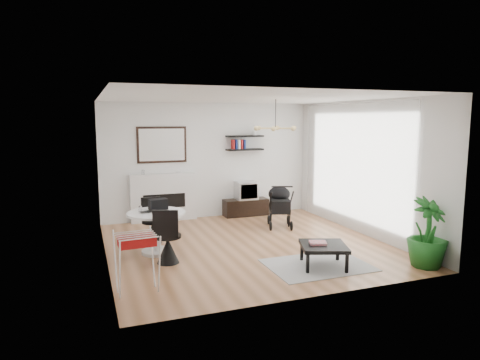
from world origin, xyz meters
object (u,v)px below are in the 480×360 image
object	(u,v)px
dining_table	(157,226)
potted_plant	(428,233)
fireplace	(164,192)
stroller	(280,207)
crt_tv	(246,190)
tv_console	(246,207)
drying_rack	(137,262)
coffee_table	(324,247)

from	to	relation	value
dining_table	potted_plant	distance (m)	4.46
fireplace	stroller	xyz separation A→B (m)	(2.27, -1.37, -0.27)
crt_tv	tv_console	bearing A→B (deg)	159.98
crt_tv	stroller	bearing A→B (deg)	-76.36
fireplace	drying_rack	bearing A→B (deg)	-105.22
fireplace	crt_tv	xyz separation A→B (m)	(1.97, -0.13, -0.07)
stroller	coffee_table	bearing A→B (deg)	-80.63
dining_table	drying_rack	bearing A→B (deg)	-108.07
crt_tv	coffee_table	distance (m)	3.85
crt_tv	fireplace	bearing A→B (deg)	176.35
fireplace	coffee_table	world-z (taller)	fireplace
dining_table	coffee_table	bearing A→B (deg)	-34.51
tv_console	coffee_table	size ratio (longest dim) A/B	1.22
fireplace	stroller	size ratio (longest dim) A/B	2.21
tv_console	potted_plant	size ratio (longest dim) A/B	0.98
drying_rack	tv_console	bearing A→B (deg)	47.76
drying_rack	stroller	xyz separation A→B (m)	(3.35, 2.60, -0.01)
stroller	potted_plant	bearing A→B (deg)	-51.43
fireplace	dining_table	bearing A→B (deg)	-103.19
crt_tv	coffee_table	size ratio (longest dim) A/B	0.55
potted_plant	tv_console	bearing A→B (deg)	107.55
coffee_table	potted_plant	world-z (taller)	potted_plant
tv_console	coffee_table	xyz separation A→B (m)	(-0.16, -3.84, 0.12)
crt_tv	dining_table	size ratio (longest dim) A/B	0.49
fireplace	coffee_table	xyz separation A→B (m)	(1.80, -3.96, -0.36)
dining_table	drying_rack	distance (m)	1.71
stroller	dining_table	bearing A→B (deg)	-141.35
crt_tv	coffee_table	bearing A→B (deg)	-92.49
stroller	tv_console	bearing A→B (deg)	123.64
fireplace	tv_console	xyz separation A→B (m)	(1.96, -0.12, -0.48)
fireplace	drying_rack	distance (m)	4.12
tv_console	stroller	bearing A→B (deg)	-76.00
tv_console	coffee_table	world-z (taller)	tv_console
crt_tv	potted_plant	distance (m)	4.60
potted_plant	crt_tv	bearing A→B (deg)	107.46
drying_rack	fireplace	bearing A→B (deg)	70.88
drying_rack	potted_plant	world-z (taller)	potted_plant
drying_rack	potted_plant	size ratio (longest dim) A/B	0.74
coffee_table	fireplace	bearing A→B (deg)	114.49
drying_rack	dining_table	bearing A→B (deg)	68.03
tv_console	dining_table	size ratio (longest dim) A/B	1.08
fireplace	potted_plant	size ratio (longest dim) A/B	1.96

